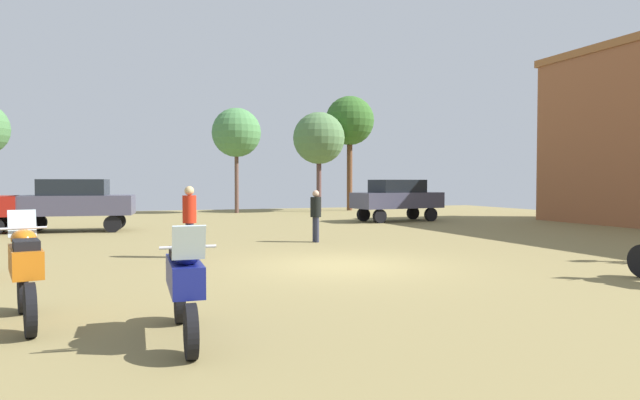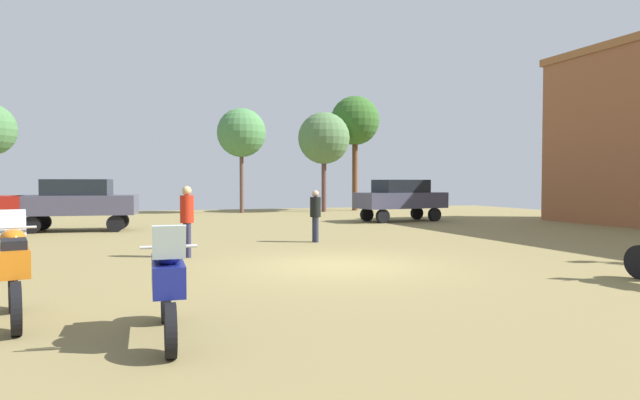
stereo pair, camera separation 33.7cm
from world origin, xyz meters
name	(u,v)px [view 2 (the right image)]	position (x,y,z in m)	size (l,w,h in m)	color
ground_plane	(338,266)	(0.00, 0.00, 0.01)	(44.00, 52.00, 0.02)	olive
motorcycle_1	(168,281)	(-4.07, -4.71, 0.73)	(0.62, 2.20, 1.44)	black
motorcycle_5	(14,268)	(-5.98, -3.20, 0.76)	(0.69, 2.11, 1.51)	black
car_1	(401,197)	(7.96, 12.00, 1.19)	(4.46, 2.24, 2.00)	black
car_3	(78,201)	(-6.26, 11.47, 1.19)	(4.49, 2.32, 2.00)	black
person_1	(187,215)	(-3.08, 2.56, 1.08)	(0.41, 0.41, 1.80)	#2C2A44
person_2	(315,212)	(1.11, 4.77, 0.97)	(0.36, 0.36, 1.64)	#2C2F42
tree_1	(355,122)	(9.86, 22.02, 5.90)	(3.23, 3.23, 7.57)	brown
tree_2	(324,139)	(7.33, 21.06, 4.65)	(3.27, 3.27, 6.29)	brown
tree_4	(241,133)	(2.17, 21.56, 4.88)	(2.97, 2.97, 6.37)	brown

